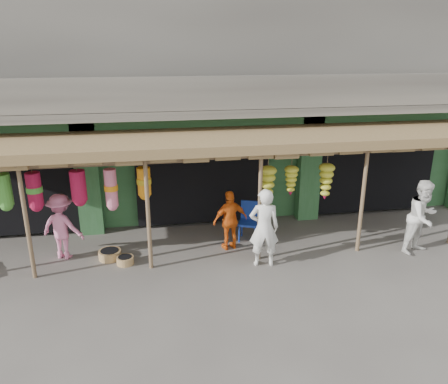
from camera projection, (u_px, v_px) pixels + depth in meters
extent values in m
plane|color=#514C47|center=(215.00, 258.00, 10.33)|extent=(80.00, 80.00, 0.00)
cube|color=gray|center=(189.00, 37.00, 13.38)|extent=(16.00, 6.00, 4.00)
cube|color=#2D6033|center=(191.00, 148.00, 14.65)|extent=(16.00, 5.70, 3.00)
cube|color=gray|center=(204.00, 112.00, 10.84)|extent=(16.00, 0.90, 0.22)
cube|color=gray|center=(206.00, 94.00, 10.30)|extent=(16.00, 0.10, 0.80)
cube|color=#2D6033|center=(202.00, 124.00, 11.32)|extent=(16.00, 0.35, 0.35)
cube|color=black|center=(17.00, 178.00, 11.87)|extent=(3.60, 2.00, 2.50)
cube|color=black|center=(199.00, 169.00, 12.69)|extent=(3.60, 2.00, 2.50)
cube|color=black|center=(359.00, 162.00, 13.52)|extent=(3.60, 2.00, 2.50)
cube|color=#2D6033|center=(88.00, 179.00, 11.27)|extent=(0.60, 0.35, 3.00)
cube|color=#2D6033|center=(309.00, 168.00, 12.25)|extent=(0.60, 0.35, 3.00)
cylinder|color=brown|center=(27.00, 222.00, 9.07)|extent=(0.09, 0.09, 2.60)
cylinder|color=brown|center=(148.00, 214.00, 9.48)|extent=(0.09, 0.09, 2.60)
cylinder|color=brown|center=(260.00, 207.00, 9.89)|extent=(0.09, 0.09, 2.60)
cylinder|color=brown|center=(362.00, 201.00, 10.30)|extent=(0.09, 0.09, 2.60)
cylinder|color=brown|center=(204.00, 158.00, 9.30)|extent=(12.90, 0.08, 0.08)
cylinder|color=brown|center=(74.00, 166.00, 9.27)|extent=(5.50, 0.06, 0.06)
cube|color=brown|center=(209.00, 139.00, 10.31)|extent=(14.00, 2.70, 0.22)
cylinder|color=navy|center=(239.00, 234.00, 11.09)|extent=(0.04, 0.04, 0.45)
cylinder|color=navy|center=(255.00, 236.00, 11.01)|extent=(0.04, 0.04, 0.45)
cylinder|color=navy|center=(242.00, 228.00, 11.46)|extent=(0.04, 0.04, 0.45)
cylinder|color=navy|center=(257.00, 229.00, 11.38)|extent=(0.04, 0.04, 0.45)
cube|color=navy|center=(248.00, 223.00, 11.15)|extent=(0.62, 0.62, 0.06)
cube|color=navy|center=(250.00, 210.00, 11.28)|extent=(0.46, 0.22, 0.51)
cylinder|color=olive|center=(110.00, 255.00, 10.29)|extent=(0.68, 0.68, 0.20)
cylinder|color=olive|center=(125.00, 260.00, 10.04)|extent=(0.51, 0.51, 0.18)
imported|color=white|center=(264.00, 228.00, 9.75)|extent=(0.72, 0.53, 1.83)
imported|color=white|center=(423.00, 217.00, 10.38)|extent=(1.08, 0.97, 1.82)
imported|color=#E05C15|center=(230.00, 220.00, 10.60)|extent=(0.94, 0.55, 1.50)
imported|color=pink|center=(62.00, 226.00, 10.14)|extent=(1.17, 0.95, 1.58)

